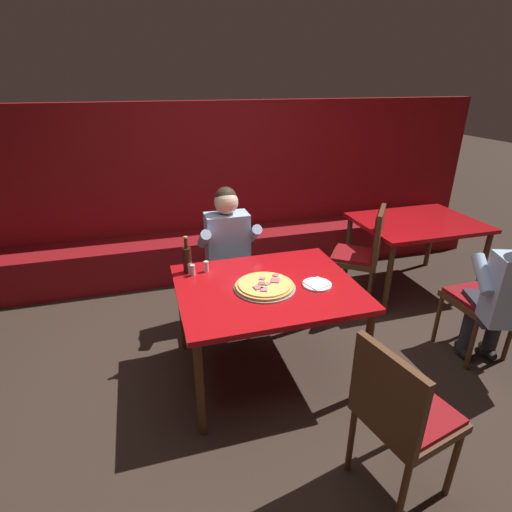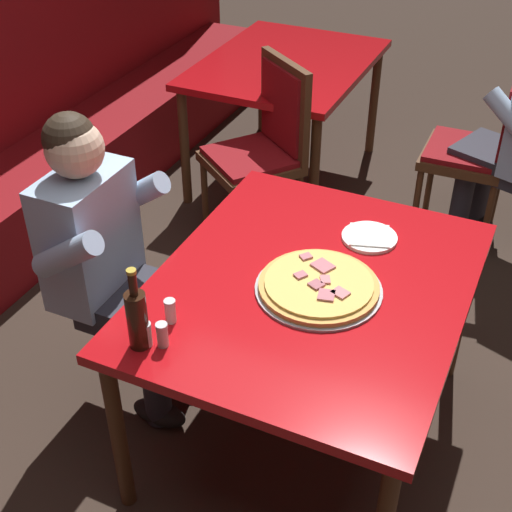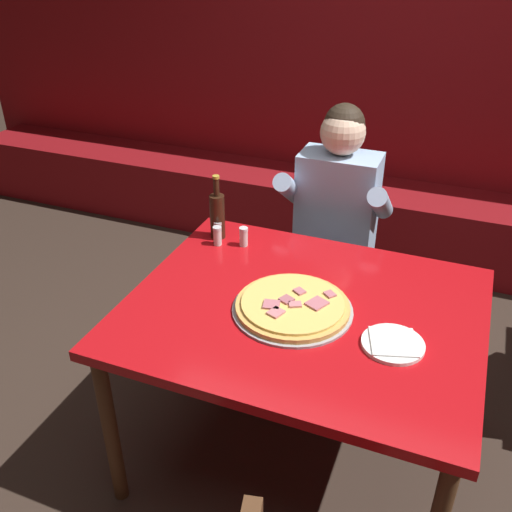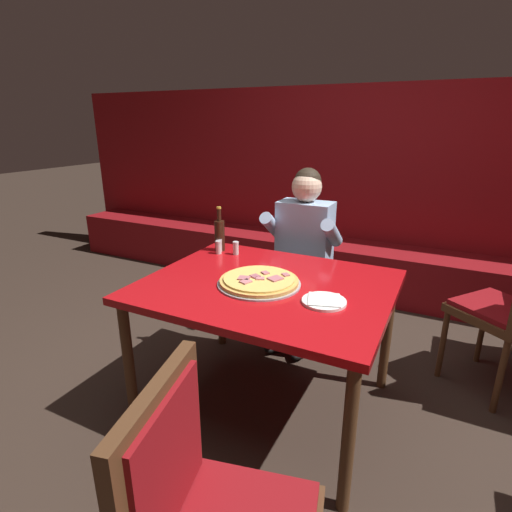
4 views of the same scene
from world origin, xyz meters
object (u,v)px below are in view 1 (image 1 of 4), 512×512
Objects in this scene: main_dining_table at (267,294)px; dining_chair_by_booth at (490,295)px; pizza at (265,286)px; background_dining_table at (417,228)px; shaker_parmesan at (206,267)px; dining_chair_far_right at (400,410)px; diner_standing_companion at (509,294)px; shaker_oregano at (189,268)px; shaker_black_pepper at (193,271)px; diner_seated_blue_shirt at (230,253)px; plate_white_paper at (317,284)px; dining_chair_far_left at (364,250)px; beer_bottle at (187,259)px.

dining_chair_by_booth is (1.72, -0.32, -0.11)m from main_dining_table.
background_dining_table is (1.96, 0.94, -0.10)m from pizza.
dining_chair_far_right is (0.73, -1.47, -0.22)m from shaker_parmesan.
pizza is 1.76m from diner_standing_companion.
main_dining_table is 1.76m from dining_chair_by_booth.
main_dining_table is 0.63m from shaker_oregano.
shaker_black_pepper is at bearing 143.20° from pizza.
diner_seated_blue_shirt is (-0.07, 0.81, -0.08)m from pizza.
main_dining_table is at bearing -82.61° from diner_seated_blue_shirt.
plate_white_paper is 1.05m from dining_chair_far_right.
shaker_parmesan is 0.07× the size of diner_standing_companion.
diner_seated_blue_shirt reaches higher than main_dining_table.
main_dining_table is 0.59m from shaker_black_pepper.
plate_white_paper is at bearing 171.21° from dining_chair_by_booth.
diner_seated_blue_shirt is (0.39, 0.47, -0.10)m from shaker_black_pepper.
dining_chair_by_booth is at bearing -15.69° from shaker_black_pepper.
shaker_black_pepper is 0.62m from diner_seated_blue_shirt.
pizza is 0.62m from shaker_oregano.
pizza is at bearing 170.98° from dining_chair_by_booth.
main_dining_table is 1.42m from dining_chair_far_left.
dining_chair_far_left is (1.73, 0.37, -0.21)m from shaker_oregano.
pizza is at bearing -36.80° from shaker_black_pepper.
shaker_parmesan is 2.21m from dining_chair_by_booth.
shaker_parmesan is at bearing 138.14° from main_dining_table.
plate_white_paper is at bearing -28.12° from shaker_oregano.
dining_chair_by_booth is at bearing -30.87° from diner_seated_blue_shirt.
plate_white_paper is 1.38m from diner_standing_companion.
dining_chair_far_right reaches higher than plate_white_paper.
pizza is 0.43× the size of dining_chair_far_left.
shaker_black_pepper is 1.77m from dining_chair_far_left.
main_dining_table is at bearing -35.67° from beer_bottle.
shaker_oregano is at bearing 112.73° from shaker_black_pepper.
diner_seated_blue_shirt is at bearing 103.37° from dining_chair_far_right.
dining_chair_far_left is 2.05m from dining_chair_far_right.
shaker_black_pepper is 0.08× the size of dining_chair_far_left.
diner_seated_blue_shirt is 2.18m from diner_standing_companion.
background_dining_table is at bearing 13.80° from shaker_black_pepper.
background_dining_table is (1.94, 0.90, -0.01)m from main_dining_table.
shaker_black_pepper reaches higher than pizza.
dining_chair_by_booth is 0.77× the size of diner_standing_companion.
diner_standing_companion reaches higher than shaker_black_pepper.
dining_chair_far_right is (0.35, -1.13, -0.11)m from main_dining_table.
diner_standing_companion reaches higher than shaker_parmesan.
shaker_parmesan is 0.09× the size of dining_chair_far_right.
dining_chair_far_left is at bearing 13.75° from shaker_black_pepper.
diner_seated_blue_shirt is at bearing 57.22° from shaker_parmesan.
background_dining_table is (1.59, 1.00, -0.09)m from plate_white_paper.
dining_chair_far_left is (1.25, 0.76, -0.19)m from pizza.
dining_chair_by_booth is (1.75, -0.28, -0.20)m from pizza.
main_dining_table is 14.87× the size of shaker_black_pepper.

